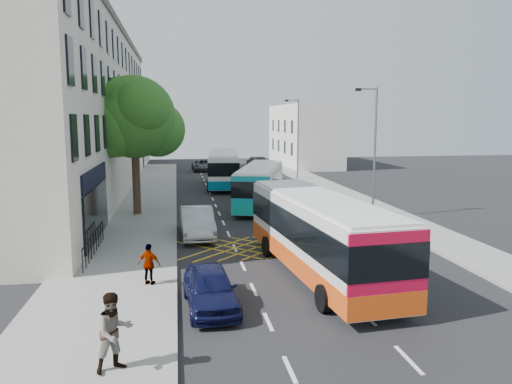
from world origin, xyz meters
name	(u,v)px	position (x,y,z in m)	size (l,w,h in m)	color
ground	(337,285)	(0.00, 0.00, 0.00)	(120.00, 120.00, 0.00)	black
pavement_left	(138,215)	(-8.50, 15.00, 0.07)	(5.00, 70.00, 0.15)	gray
pavement_right	(372,208)	(7.50, 15.00, 0.07)	(3.00, 70.00, 0.15)	gray
terrace_main	(73,112)	(-14.00, 24.49, 6.76)	(8.30, 45.00, 13.50)	beige
terrace_far	(118,127)	(-14.00, 55.00, 5.00)	(8.00, 20.00, 10.00)	silver
building_right	(303,135)	(11.00, 48.00, 4.00)	(6.00, 18.00, 8.00)	silver
street_tree	(134,118)	(-8.51, 14.97, 6.29)	(6.30, 5.70, 8.80)	#382619
lamp_near	(373,145)	(6.20, 12.00, 4.62)	(1.45, 0.15, 8.00)	slate
lamp_far	(297,135)	(6.20, 32.00, 4.62)	(1.45, 0.15, 8.00)	slate
railings	(94,242)	(-9.70, 5.30, 0.72)	(0.08, 5.60, 1.14)	black
bus_near	(319,234)	(-0.33, 1.39, 1.68)	(3.64, 11.54, 3.19)	silver
bus_mid	(260,185)	(-0.08, 17.15, 1.54)	(5.22, 10.68, 2.93)	silver
bus_far	(224,168)	(-1.63, 28.45, 1.67)	(3.63, 11.48, 3.18)	silver
motorbike	(365,284)	(0.12, -2.51, 0.90)	(0.85, 2.09, 1.91)	black
parked_car_blue	(210,288)	(-4.90, -1.56, 0.69)	(1.63, 4.04, 1.38)	#0D1037
parked_car_silver	(197,222)	(-4.90, 8.65, 0.78)	(1.65, 4.74, 1.56)	#ADAFB5
red_hatchback	(293,188)	(3.31, 21.40, 0.71)	(1.99, 4.91, 1.42)	#C3080A
distant_car_grey	(202,165)	(-2.95, 42.18, 0.67)	(2.24, 4.85, 1.35)	#3F4247
distant_car_silver	(269,167)	(4.68, 39.18, 0.60)	(1.42, 3.53, 1.20)	#9EA0A5
distant_car_dark	(257,163)	(4.00, 44.08, 0.74)	(1.57, 4.49, 1.48)	black
pedestrian_near	(114,332)	(-7.51, -5.62, 1.14)	(0.96, 0.75, 1.98)	gray
pedestrian_far	(149,264)	(-7.00, 0.77, 0.92)	(0.90, 0.38, 1.54)	gray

